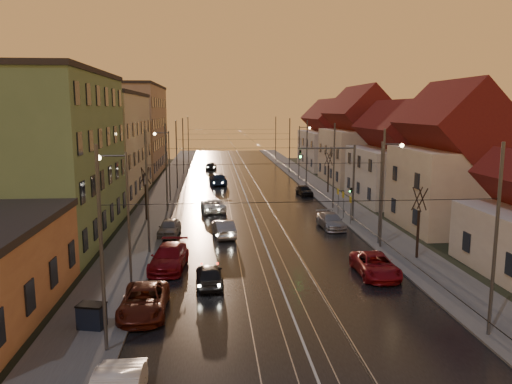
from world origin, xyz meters
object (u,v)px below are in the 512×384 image
object	(u,v)px
parked_left_2	(169,257)
dumpster	(92,317)
street_lamp_1	(385,182)
driving_car_4	(211,166)
street_lamp_3	(301,147)
traffic_light_mast	(343,173)
driving_car_3	(218,179)
street_lamp_0	(123,207)
parked_right_1	(331,221)
parked_left_3	(169,227)
parked_right_2	(304,190)
driving_car_0	(209,275)
parked_left_1	(144,301)
parked_right_0	(375,265)
street_lamp_2	(166,159)
driving_car_1	(223,228)
driving_car_2	(213,205)

from	to	relation	value
parked_left_2	dumpster	size ratio (longest dim) A/B	4.42
street_lamp_1	driving_car_4	size ratio (longest dim) A/B	1.93
street_lamp_3	traffic_light_mast	size ratio (longest dim) A/B	1.11
traffic_light_mast	driving_car_3	distance (m)	27.09
street_lamp_0	parked_right_1	bearing A→B (deg)	41.44
parked_left_3	parked_right_1	distance (m)	14.06
street_lamp_1	street_lamp_3	xyz separation A→B (m)	(0.00, 36.00, 0.00)
street_lamp_0	parked_right_2	xyz separation A→B (m)	(16.27, 30.74, -4.26)
driving_car_0	parked_left_1	bearing A→B (deg)	47.15
driving_car_0	parked_left_1	xyz separation A→B (m)	(-3.32, -3.93, 0.03)
street_lamp_0	parked_right_1	xyz separation A→B (m)	(15.50, 13.69, -4.23)
street_lamp_1	street_lamp_3	bearing A→B (deg)	90.00
street_lamp_3	parked_left_1	world-z (taller)	street_lamp_3
parked_left_1	parked_right_0	bearing A→B (deg)	18.68
street_lamp_3	driving_car_4	xyz separation A→B (m)	(-13.34, 13.97, -4.18)
street_lamp_2	driving_car_3	distance (m)	14.28
traffic_light_mast	driving_car_4	world-z (taller)	traffic_light_mast
driving_car_1	driving_car_2	xyz separation A→B (m)	(-0.83, 10.32, -0.03)
traffic_light_mast	driving_car_2	xyz separation A→B (m)	(-11.95, 5.81, -3.92)
parked_left_2	parked_right_0	xyz separation A→B (m)	(13.08, -2.59, -0.08)
parked_left_3	dumpster	distance (m)	18.15
street_lamp_0	parked_left_3	xyz separation A→B (m)	(1.50, 12.36, -4.20)
parked_right_0	dumpster	distance (m)	17.24
street_lamp_1	driving_car_0	world-z (taller)	street_lamp_1
driving_car_2	dumpster	bearing A→B (deg)	71.87
traffic_light_mast	driving_car_3	world-z (taller)	traffic_light_mast
driving_car_3	parked_left_1	world-z (taller)	driving_car_3
street_lamp_2	dumpster	size ratio (longest dim) A/B	6.67
driving_car_2	street_lamp_3	bearing A→B (deg)	-126.70
parked_left_2	parked_right_1	bearing A→B (deg)	42.61
street_lamp_2	dumpster	distance (m)	33.93
parked_right_0	parked_right_1	xyz separation A→B (m)	(0.20, 12.78, -0.03)
street_lamp_3	traffic_light_mast	world-z (taller)	street_lamp_3
parked_left_2	dumpster	world-z (taller)	parked_left_2
street_lamp_0	street_lamp_3	size ratio (longest dim) A/B	1.00
traffic_light_mast	driving_car_4	size ratio (longest dim) A/B	1.74
parked_left_1	driving_car_0	bearing A→B (deg)	49.19
driving_car_2	traffic_light_mast	bearing A→B (deg)	147.86
street_lamp_1	street_lamp_2	xyz separation A→B (m)	(-18.21, 20.00, 0.00)
driving_car_1	parked_right_1	distance (m)	9.77
parked_left_1	parked_right_1	distance (m)	22.45
traffic_light_mast	parked_left_1	distance (m)	25.55
driving_car_4	parked_left_1	xyz separation A→B (m)	(-3.30, -61.89, -0.01)
street_lamp_0	dumpster	size ratio (longest dim) A/B	6.67
traffic_light_mast	parked_right_2	distance (m)	15.30
parked_left_2	parked_right_2	xyz separation A→B (m)	(14.05, 27.25, -0.15)
street_lamp_2	street_lamp_3	world-z (taller)	same
parked_right_1	dumpster	xyz separation A→B (m)	(-16.14, -19.35, 0.04)
street_lamp_2	street_lamp_1	bearing A→B (deg)	-47.68
dumpster	driving_car_4	bearing A→B (deg)	98.67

